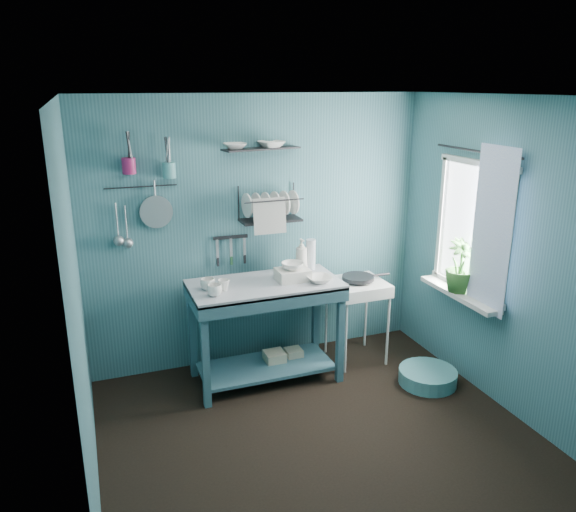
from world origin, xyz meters
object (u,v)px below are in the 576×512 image
object	(u,v)px
work_counter	(266,331)
potted_plant	(460,266)
water_bottle	(311,254)
frying_pan	(358,278)
mug_right	(208,284)
wash_tub	(293,275)
mug_left	(215,290)
colander	(156,212)
utensil_cup_magenta	(129,166)
mug_mid	(224,285)
floor_basin	(428,377)
storage_tin_large	(275,363)
soap_bottle	(301,255)
hotplate_stand	(356,321)
storage_tin_small	(294,359)
utensil_cup_teal	(169,170)
dish_rack	(270,204)

from	to	relation	value
work_counter	potted_plant	size ratio (longest dim) A/B	2.80
water_bottle	frying_pan	xyz separation A→B (m)	(0.42, -0.16, -0.23)
mug_right	wash_tub	bearing A→B (deg)	-1.53
mug_left	potted_plant	distance (m)	2.13
colander	utensil_cup_magenta	bearing A→B (deg)	-171.35
mug_mid	potted_plant	xyz separation A→B (m)	(1.99, -0.49, 0.09)
floor_basin	utensil_cup_magenta	bearing A→B (deg)	157.14
mug_mid	storage_tin_large	distance (m)	0.99
wash_tub	storage_tin_large	xyz separation A→B (m)	(-0.15, 0.07, -0.87)
mug_left	water_bottle	distance (m)	1.07
floor_basin	mug_mid	bearing A→B (deg)	162.66
utensil_cup_magenta	storage_tin_large	xyz separation A→B (m)	(1.13, -0.35, -1.82)
soap_bottle	floor_basin	size ratio (longest dim) A/B	0.58
storage_tin_large	floor_basin	bearing A→B (deg)	-27.64
hotplate_stand	colander	xyz separation A→B (m)	(-1.77, 0.36, 1.13)
soap_bottle	water_bottle	world-z (taller)	soap_bottle
colander	storage_tin_small	world-z (taller)	colander
mug_left	floor_basin	size ratio (longest dim) A/B	0.24
colander	floor_basin	xyz separation A→B (m)	(2.16, -1.02, -1.46)
mug_mid	hotplate_stand	size ratio (longest dim) A/B	0.13
wash_tub	mug_left	bearing A→B (deg)	-169.14
utensil_cup_teal	work_counter	bearing A→B (deg)	-29.61
mug_left	utensil_cup_teal	world-z (taller)	utensil_cup_teal
frying_pan	potted_plant	distance (m)	0.93
hotplate_stand	storage_tin_small	bearing A→B (deg)	178.47
floor_basin	potted_plant	bearing A→B (deg)	9.35
work_counter	soap_bottle	bearing A→B (deg)	23.05
mug_right	dish_rack	xyz separation A→B (m)	(0.67, 0.35, 0.57)
mug_mid	storage_tin_small	distance (m)	1.11
dish_rack	floor_basin	world-z (taller)	dish_rack
mug_right	dish_rack	distance (m)	0.95
potted_plant	floor_basin	xyz separation A→B (m)	(-0.28, -0.05, -1.00)
work_counter	mug_left	xyz separation A→B (m)	(-0.48, -0.16, 0.51)
utensil_cup_magenta	storage_tin_large	size ratio (longest dim) A/B	0.59
colander	storage_tin_large	xyz separation A→B (m)	(0.93, -0.38, -1.42)
water_bottle	storage_tin_large	world-z (taller)	water_bottle
utensil_cup_magenta	storage_tin_large	world-z (taller)	utensil_cup_magenta
frying_pan	mug_left	bearing A→B (deg)	-171.01
mug_mid	utensil_cup_magenta	distance (m)	1.24
utensil_cup_magenta	floor_basin	distance (m)	3.16
frying_pan	storage_tin_large	size ratio (longest dim) A/B	1.36
work_counter	dish_rack	bearing A→B (deg)	61.05
wash_tub	frying_pan	bearing A→B (deg)	7.00
mug_mid	dish_rack	xyz separation A→B (m)	(0.55, 0.41, 0.57)
hotplate_stand	mug_right	bearing A→B (deg)	-177.59
mug_mid	storage_tin_small	size ratio (longest dim) A/B	0.50
mug_right	storage_tin_small	world-z (taller)	mug_right
dish_rack	work_counter	bearing A→B (deg)	-110.24
work_counter	mug_right	xyz separation A→B (m)	(-0.50, 0.00, 0.51)
mug_mid	colander	distance (m)	0.86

